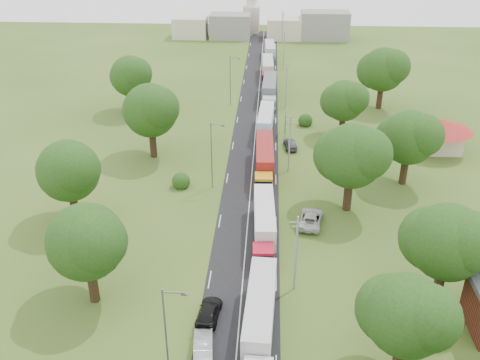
{
  "coord_description": "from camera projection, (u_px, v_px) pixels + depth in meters",
  "views": [
    {
      "loc": [
        2.4,
        -52.13,
        36.45
      ],
      "look_at": [
        -1.34,
        11.86,
        3.0
      ],
      "focal_mm": 40.0,
      "sensor_mm": 36.0,
      "label": 1
    }
  ],
  "objects": [
    {
      "name": "ground",
      "position": [
        245.0,
        249.0,
        63.12
      ],
      "size": [
        260.0,
        260.0,
        0.0
      ],
      "primitive_type": "plane",
      "color": "#37521B",
      "rests_on": "ground"
    },
    {
      "name": "road",
      "position": [
        252.0,
        173.0,
        80.82
      ],
      "size": [
        8.0,
        200.0,
        0.04
      ],
      "primitive_type": "cube",
      "color": "black",
      "rests_on": "ground"
    },
    {
      "name": "info_sign",
      "position": [
        285.0,
        119.0,
        92.44
      ],
      "size": [
        0.12,
        3.1,
        4.1
      ],
      "color": "slate",
      "rests_on": "ground"
    },
    {
      "name": "pole_1",
      "position": [
        296.0,
        252.0,
        54.48
      ],
      "size": [
        1.6,
        0.24,
        9.0
      ],
      "color": "gray",
      "rests_on": "ground"
    },
    {
      "name": "pole_2",
      "position": [
        290.0,
        143.0,
        79.26
      ],
      "size": [
        1.6,
        0.24,
        9.0
      ],
      "color": "gray",
      "rests_on": "ground"
    },
    {
      "name": "pole_3",
      "position": [
        286.0,
        85.0,
        104.04
      ],
      "size": [
        1.6,
        0.24,
        9.0
      ],
      "color": "gray",
      "rests_on": "ground"
    },
    {
      "name": "pole_4",
      "position": [
        284.0,
        50.0,
        128.82
      ],
      "size": [
        1.6,
        0.24,
        9.0
      ],
      "color": "gray",
      "rests_on": "ground"
    },
    {
      "name": "pole_5",
      "position": [
        283.0,
        26.0,
        153.6
      ],
      "size": [
        1.6,
        0.24,
        9.0
      ],
      "color": "gray",
      "rests_on": "ground"
    },
    {
      "name": "lamp_0",
      "position": [
        168.0,
        333.0,
        43.13
      ],
      "size": [
        2.03,
        0.22,
        10.0
      ],
      "color": "slate",
      "rests_on": "ground"
    },
    {
      "name": "lamp_1",
      "position": [
        213.0,
        153.0,
        74.11
      ],
      "size": [
        2.03,
        0.22,
        10.0
      ],
      "color": "slate",
      "rests_on": "ground"
    },
    {
      "name": "lamp_2",
      "position": [
        231.0,
        79.0,
        105.09
      ],
      "size": [
        2.03,
        0.22,
        10.0
      ],
      "color": "slate",
      "rests_on": "ground"
    },
    {
      "name": "tree_2",
      "position": [
        406.0,
        314.0,
        43.54
      ],
      "size": [
        8.0,
        8.0,
        10.1
      ],
      "color": "#382616",
      "rests_on": "ground"
    },
    {
      "name": "tree_3",
      "position": [
        447.0,
        241.0,
        51.8
      ],
      "size": [
        8.8,
        8.8,
        11.07
      ],
      "color": "#382616",
      "rests_on": "ground"
    },
    {
      "name": "tree_4",
      "position": [
        352.0,
        155.0,
        67.82
      ],
      "size": [
        9.6,
        9.6,
        12.05
      ],
      "color": "#382616",
      "rests_on": "ground"
    },
    {
      "name": "tree_5",
      "position": [
        409.0,
        137.0,
        74.71
      ],
      "size": [
        8.8,
        8.8,
        11.07
      ],
      "color": "#382616",
      "rests_on": "ground"
    },
    {
      "name": "tree_6",
      "position": [
        344.0,
        100.0,
        90.4
      ],
      "size": [
        8.0,
        8.0,
        10.1
      ],
      "color": "#382616",
      "rests_on": "ground"
    },
    {
      "name": "tree_7",
      "position": [
        383.0,
        69.0,
        102.65
      ],
      "size": [
        9.6,
        9.6,
        12.05
      ],
      "color": "#382616",
      "rests_on": "ground"
    },
    {
      "name": "tree_10",
      "position": [
        87.0,
        241.0,
        51.85
      ],
      "size": [
        8.8,
        8.8,
        11.07
      ],
      "color": "#382616",
      "rests_on": "ground"
    },
    {
      "name": "tree_11",
      "position": [
        69.0,
        170.0,
        65.48
      ],
      "size": [
        8.8,
        8.8,
        11.07
      ],
      "color": "#382616",
      "rests_on": "ground"
    },
    {
      "name": "tree_12",
      "position": [
        150.0,
        110.0,
        82.6
      ],
      "size": [
        9.6,
        9.6,
        12.05
      ],
      "color": "#382616",
      "rests_on": "ground"
    },
    {
      "name": "tree_13",
      "position": [
        131.0,
        76.0,
        100.99
      ],
      "size": [
        8.8,
        8.8,
        11.07
      ],
      "color": "#382616",
      "rests_on": "ground"
    },
    {
      "name": "house_cream",
      "position": [
        440.0,
        130.0,
        86.44
      ],
      "size": [
        10.08,
        10.08,
        5.8
      ],
      "color": "beige",
      "rests_on": "ground"
    },
    {
      "name": "distant_town",
      "position": [
        266.0,
        27.0,
        158.83
      ],
      "size": [
        52.0,
        8.0,
        8.0
      ],
      "color": "gray",
      "rests_on": "ground"
    },
    {
      "name": "church",
      "position": [
        251.0,
        15.0,
        165.27
      ],
      "size": [
        5.0,
        5.0,
        12.3
      ],
      "color": "beige",
      "rests_on": "ground"
    },
    {
      "name": "truck_0",
      "position": [
        260.0,
        319.0,
        49.37
      ],
      "size": [
        3.08,
        14.89,
        4.12
      ],
      "color": "silver",
      "rests_on": "ground"
    },
    {
      "name": "truck_1",
      "position": [
        264.0,
        223.0,
        64.32
      ],
      "size": [
        2.92,
        14.09,
        3.89
      ],
      "color": "#BA1531",
      "rests_on": "ground"
    },
    {
      "name": "truck_2",
      "position": [
        265.0,
        160.0,
        79.84
      ],
      "size": [
        2.87,
        14.85,
        4.11
      ],
      "color": "orange",
      "rests_on": "ground"
    },
    {
      "name": "truck_3",
      "position": [
        266.0,
        123.0,
        93.29
      ],
      "size": [
        2.95,
        14.21,
        3.93
      ],
      "color": "#1B4DA7",
      "rests_on": "ground"
    },
    {
      "name": "truck_4",
      "position": [
        269.0,
        90.0,
        109.17
      ],
      "size": [
        2.96,
        15.31,
        4.24
      ],
      "color": "#BCBCBC",
      "rests_on": "ground"
    },
    {
      "name": "truck_5",
      "position": [
        268.0,
        69.0,
        123.7
      ],
      "size": [
        2.8,
        14.37,
        3.98
      ],
      "color": "#AD1A21",
      "rests_on": "ground"
    },
    {
      "name": "truck_6",
      "position": [
        270.0,
        52.0,
        138.18
      ],
      "size": [
        2.94,
        13.87,
        3.83
      ],
      "color": "#256435",
      "rests_on": "ground"
    },
    {
      "name": "car_lane_mid",
      "position": [
        203.0,
        347.0,
        48.15
      ],
      "size": [
        2.24,
        5.03,
        1.6
      ],
      "primitive_type": "imported",
      "rotation": [
        0.0,
        0.0,
        3.26
      ],
      "color": "#A7AAAF",
      "rests_on": "ground"
    },
    {
      "name": "car_lane_rear",
      "position": [
        209.0,
        312.0,
        52.32
      ],
      "size": [
        2.52,
        5.23,
        1.47
      ],
      "primitive_type": "imported",
      "rotation": [
        0.0,
        0.0,
        3.05
      ],
      "color": "black",
      "rests_on": "ground"
    },
    {
      "name": "car_verge_near",
      "position": [
        311.0,
        219.0,
        67.65
      ],
      "size": [
        3.69,
        6.26,
        1.63
      ],
      "primitive_type": "imported",
      "rotation": [
        0.0,
        0.0,
        2.97
      ],
      "color": "silver",
      "rests_on": "ground"
    },
    {
      "name": "car_verge_far",
      "position": [
        290.0,
        144.0,
        88.65
      ],
      "size": [
        2.48,
        4.85,
        1.58
      ],
      "primitive_type": "imported",
      "rotation": [
        0.0,
        0.0,
        3.28
      ],
      "color": "#525559",
      "rests_on": "ground"
    }
  ]
}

